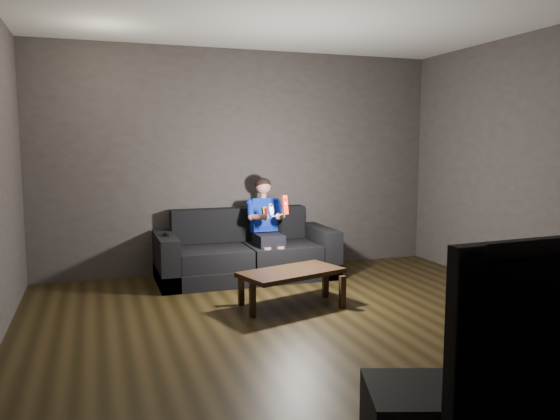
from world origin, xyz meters
name	(u,v)px	position (x,y,z in m)	size (l,w,h in m)	color
floor	(323,333)	(0.00, 0.00, 0.00)	(5.00, 5.00, 0.00)	black
back_wall	(244,161)	(0.00, 2.50, 1.35)	(5.00, 0.04, 2.70)	#383331
sofa	(246,256)	(-0.10, 2.04, 0.26)	(2.06, 0.89, 0.80)	black
child	(266,220)	(0.13, 1.99, 0.69)	(0.44, 0.54, 1.09)	black
wii_remote_red	(285,205)	(0.21, 1.57, 0.90)	(0.06, 0.08, 0.21)	red
nunchuk_white	(271,210)	(0.06, 1.57, 0.85)	(0.08, 0.10, 0.15)	silver
wii_remote_black	(166,235)	(-1.03, 1.97, 0.57)	(0.05, 0.14, 0.03)	black
coffee_table	(291,275)	(0.01, 0.80, 0.31)	(1.09, 0.76, 0.36)	black
tv	(543,311)	(0.02, -2.27, 0.86)	(1.18, 0.15, 0.68)	black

